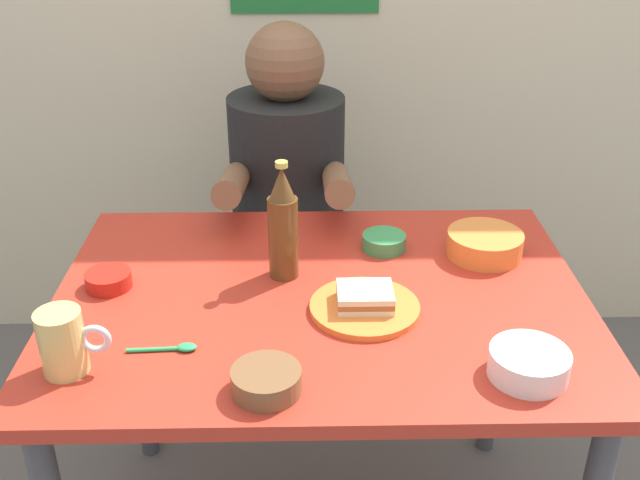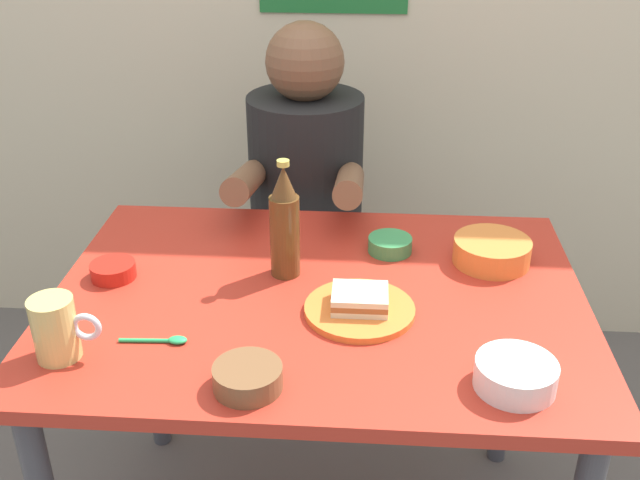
% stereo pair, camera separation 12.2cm
% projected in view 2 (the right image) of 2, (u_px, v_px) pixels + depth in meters
% --- Properties ---
extents(dining_table, '(1.10, 0.80, 0.74)m').
position_uv_depth(dining_table, '(318.00, 331.00, 1.58)').
color(dining_table, '#B72D1E').
rests_on(dining_table, ground).
extents(stool, '(0.34, 0.34, 0.45)m').
position_uv_depth(stool, '(307.00, 294.00, 2.28)').
color(stool, '#4C4C51').
rests_on(stool, ground).
extents(person_seated, '(0.33, 0.56, 0.72)m').
position_uv_depth(person_seated, '(305.00, 169.00, 2.07)').
color(person_seated, black).
rests_on(person_seated, stool).
extents(plate_orange, '(0.22, 0.22, 0.01)m').
position_uv_depth(plate_orange, '(360.00, 310.00, 1.47)').
color(plate_orange, orange).
rests_on(plate_orange, dining_table).
extents(sandwich, '(0.11, 0.09, 0.04)m').
position_uv_depth(sandwich, '(360.00, 299.00, 1.46)').
color(sandwich, beige).
rests_on(sandwich, plate_orange).
extents(beer_mug, '(0.13, 0.08, 0.12)m').
position_uv_depth(beer_mug, '(56.00, 328.00, 1.31)').
color(beer_mug, '#D1BC66').
rests_on(beer_mug, dining_table).
extents(beer_bottle, '(0.06, 0.06, 0.26)m').
position_uv_depth(beer_bottle, '(285.00, 224.00, 1.55)').
color(beer_bottle, '#593819').
rests_on(beer_bottle, dining_table).
extents(soup_bowl_orange, '(0.17, 0.17, 0.05)m').
position_uv_depth(soup_bowl_orange, '(492.00, 250.00, 1.64)').
color(soup_bowl_orange, orange).
rests_on(soup_bowl_orange, dining_table).
extents(condiment_bowl_brown, '(0.12, 0.12, 0.04)m').
position_uv_depth(condiment_bowl_brown, '(248.00, 376.00, 1.25)').
color(condiment_bowl_brown, brown).
rests_on(condiment_bowl_brown, dining_table).
extents(dip_bowl_green, '(0.10, 0.10, 0.03)m').
position_uv_depth(dip_bowl_green, '(390.00, 244.00, 1.69)').
color(dip_bowl_green, '#388C4C').
rests_on(dip_bowl_green, dining_table).
extents(sambal_bowl_red, '(0.10, 0.10, 0.03)m').
position_uv_depth(sambal_bowl_red, '(113.00, 270.00, 1.58)').
color(sambal_bowl_red, '#B21E14').
rests_on(sambal_bowl_red, dining_table).
extents(rice_bowl_white, '(0.14, 0.14, 0.05)m').
position_uv_depth(rice_bowl_white, '(516.00, 374.00, 1.25)').
color(rice_bowl_white, silver).
rests_on(rice_bowl_white, dining_table).
extents(spoon, '(0.13, 0.02, 0.01)m').
position_uv_depth(spoon, '(166.00, 340.00, 1.38)').
color(spoon, '#26A559').
rests_on(spoon, dining_table).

